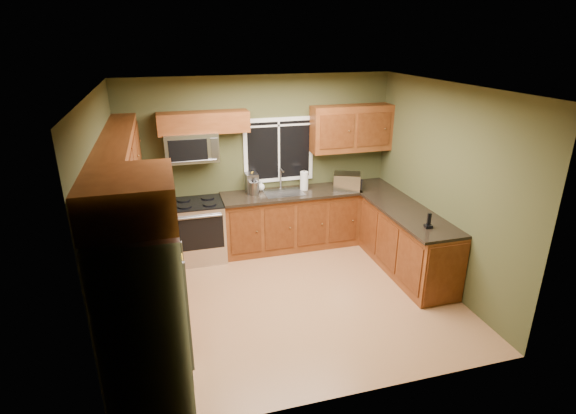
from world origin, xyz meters
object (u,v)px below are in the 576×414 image
range (199,230)px  kettle (254,188)px  paper_towel_roll (304,181)px  soap_bottle_c (261,185)px  coffee_maker (252,184)px  toaster_oven (347,181)px  soap_bottle_a (252,181)px  refrigerator (145,317)px  cordless_phone (429,223)px  microwave (191,147)px

range → kettle: kettle is taller
kettle → paper_towel_roll: size_ratio=0.80×
soap_bottle_c → coffee_maker: bearing=-158.0°
toaster_oven → soap_bottle_c: size_ratio=3.18×
toaster_oven → coffee_maker: size_ratio=1.64×
toaster_oven → soap_bottle_a: bearing=168.0°
toaster_oven → refrigerator: bearing=-138.7°
soap_bottle_c → cordless_phone: (1.75, -2.02, -0.02)m
soap_bottle_c → cordless_phone: bearing=-49.1°
range → soap_bottle_a: 1.12m
toaster_oven → coffee_maker: bearing=170.4°
microwave → kettle: 1.12m
paper_towel_roll → soap_bottle_c: bearing=167.0°
range → microwave: bearing=90.0°
microwave → soap_bottle_c: microwave is taller
refrigerator → coffee_maker: size_ratio=5.91×
kettle → refrigerator: bearing=-119.3°
cordless_phone → refrigerator: bearing=-164.2°
microwave → toaster_oven: size_ratio=1.52×
refrigerator → soap_bottle_a: size_ratio=5.75×
soap_bottle_c → refrigerator: bearing=-119.8°
soap_bottle_a → soap_bottle_c: size_ratio=1.99×
soap_bottle_a → microwave: bearing=-174.0°
paper_towel_roll → microwave: bearing=178.0°
coffee_maker → soap_bottle_c: size_ratio=1.94×
coffee_maker → microwave: bearing=-177.9°
toaster_oven → coffee_maker: (-1.49, 0.25, 0.01)m
refrigerator → toaster_oven: (3.06, 2.69, 0.17)m
refrigerator → toaster_oven: size_ratio=3.60×
soap_bottle_a → refrigerator: bearing=-117.9°
coffee_maker → refrigerator: bearing=-118.1°
coffee_maker → paper_towel_roll: 0.83m
kettle → soap_bottle_c: size_ratio=1.66×
range → coffee_maker: size_ratio=3.08×
cordless_phone → soap_bottle_a: bearing=132.9°
paper_towel_roll → soap_bottle_c: 0.69m
range → cordless_phone: bearing=-32.8°
range → microwave: size_ratio=1.23×
kettle → coffee_maker: bearing=94.3°
microwave → coffee_maker: microwave is taller
microwave → soap_bottle_a: 1.10m
refrigerator → coffee_maker: (1.57, 2.94, 0.18)m
kettle → paper_towel_roll: 0.81m
microwave → soap_bottle_c: 1.26m
range → soap_bottle_c: 1.19m
toaster_oven → cordless_phone: bearing=-76.5°
kettle → soap_bottle_a: soap_bottle_a is taller
soap_bottle_c → microwave: bearing=-174.8°
cordless_phone → range: bearing=147.2°
paper_towel_roll → soap_bottle_a: bearing=169.0°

